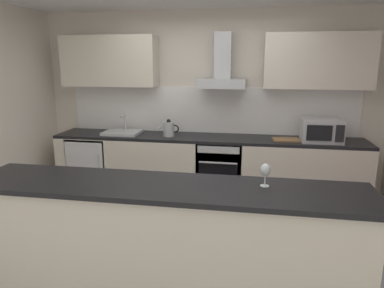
# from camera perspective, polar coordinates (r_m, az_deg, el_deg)

# --- Properties ---
(ground) EXTENTS (5.81, 4.51, 0.02)m
(ground) POSITION_cam_1_polar(r_m,az_deg,el_deg) (3.75, -0.77, -17.20)
(ground) COLOR gray
(wall_back) EXTENTS (5.81, 0.12, 2.60)m
(wall_back) POSITION_cam_1_polar(r_m,az_deg,el_deg) (5.07, 2.99, 6.52)
(wall_back) COLOR silver
(wall_back) RESTS_ON ground
(backsplash_tile) EXTENTS (4.09, 0.02, 0.66)m
(backsplash_tile) POSITION_cam_1_polar(r_m,az_deg,el_deg) (5.00, 2.88, 5.62)
(backsplash_tile) COLOR white
(counter_back) EXTENTS (4.23, 0.60, 0.90)m
(counter_back) POSITION_cam_1_polar(r_m,az_deg,el_deg) (4.87, 2.33, -3.98)
(counter_back) COLOR beige
(counter_back) RESTS_ON ground
(counter_island) EXTENTS (3.13, 0.64, 0.98)m
(counter_island) POSITION_cam_1_polar(r_m,az_deg,el_deg) (2.88, -4.38, -15.80)
(counter_island) COLOR beige
(counter_island) RESTS_ON ground
(upper_cabinets) EXTENTS (4.18, 0.32, 0.70)m
(upper_cabinets) POSITION_cam_1_polar(r_m,az_deg,el_deg) (4.80, 2.73, 13.44)
(upper_cabinets) COLOR beige
(oven) EXTENTS (0.60, 0.62, 0.80)m
(oven) POSITION_cam_1_polar(r_m,az_deg,el_deg) (4.82, 4.61, -4.07)
(oven) COLOR slate
(oven) RESTS_ON ground
(refrigerator) EXTENTS (0.58, 0.60, 0.85)m
(refrigerator) POSITION_cam_1_polar(r_m,az_deg,el_deg) (5.32, -15.85, -3.27)
(refrigerator) COLOR white
(refrigerator) RESTS_ON ground
(microwave) EXTENTS (0.50, 0.38, 0.30)m
(microwave) POSITION_cam_1_polar(r_m,az_deg,el_deg) (4.72, 20.52, 2.12)
(microwave) COLOR #B7BABC
(microwave) RESTS_ON counter_back
(sink) EXTENTS (0.50, 0.40, 0.26)m
(sink) POSITION_cam_1_polar(r_m,az_deg,el_deg) (5.03, -11.36, 1.95)
(sink) COLOR silver
(sink) RESTS_ON counter_back
(kettle) EXTENTS (0.29, 0.15, 0.24)m
(kettle) POSITION_cam_1_polar(r_m,az_deg,el_deg) (4.77, -3.83, 2.51)
(kettle) COLOR #B7BABC
(kettle) RESTS_ON counter_back
(range_hood) EXTENTS (0.62, 0.45, 0.72)m
(range_hood) POSITION_cam_1_polar(r_m,az_deg,el_deg) (4.74, 5.06, 11.93)
(range_hood) COLOR #B7BABC
(wine_glass) EXTENTS (0.08, 0.08, 0.18)m
(wine_glass) POSITION_cam_1_polar(r_m,az_deg,el_deg) (2.66, 11.97, -4.31)
(wine_glass) COLOR silver
(wine_glass) RESTS_ON counter_island
(chopping_board) EXTENTS (0.36, 0.26, 0.02)m
(chopping_board) POSITION_cam_1_polar(r_m,az_deg,el_deg) (4.69, 15.20, 0.70)
(chopping_board) COLOR #9E7247
(chopping_board) RESTS_ON counter_back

